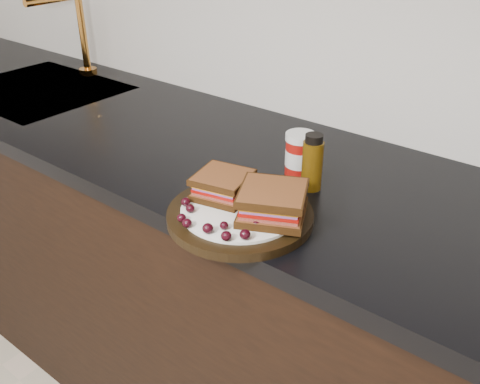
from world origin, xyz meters
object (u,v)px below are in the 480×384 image
(plate, at_px, (240,215))
(oil_bottle, at_px, (312,162))
(sandwich_left, at_px, (223,185))
(condiment_jar, at_px, (300,154))

(plate, xyz_separation_m, oil_bottle, (0.04, 0.19, 0.05))
(plate, xyz_separation_m, sandwich_left, (-0.06, 0.02, 0.04))
(plate, distance_m, oil_bottle, 0.20)
(sandwich_left, relative_size, oil_bottle, 0.84)
(sandwich_left, distance_m, oil_bottle, 0.20)
(plate, bearing_deg, sandwich_left, 162.22)
(condiment_jar, relative_size, oil_bottle, 0.80)
(plate, height_order, condiment_jar, condiment_jar)
(condiment_jar, height_order, oil_bottle, oil_bottle)
(sandwich_left, distance_m, condiment_jar, 0.22)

